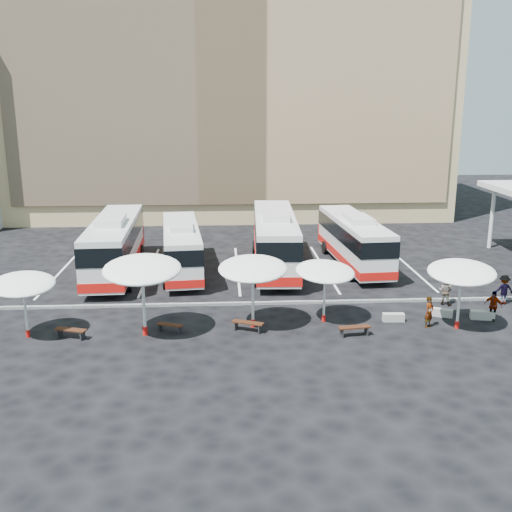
{
  "coord_description": "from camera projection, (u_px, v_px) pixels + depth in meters",
  "views": [
    {
      "loc": [
        -0.99,
        -31.7,
        11.24
      ],
      "look_at": [
        1.0,
        3.0,
        2.2
      ],
      "focal_mm": 42.0,
      "sensor_mm": 36.0,
      "label": 1
    }
  ],
  "objects": [
    {
      "name": "wood_bench_3",
      "position": [
        354.0,
        329.0,
        29.41
      ],
      "size": [
        1.63,
        0.65,
        0.49
      ],
      "rotation": [
        0.0,
        0.0,
        0.14
      ],
      "color": "black",
      "rests_on": "ground"
    },
    {
      "name": "sandstone_building",
      "position": [
        230.0,
        87.0,
        61.13
      ],
      "size": [
        42.0,
        18.25,
        29.6
      ],
      "color": "tan",
      "rests_on": "ground"
    },
    {
      "name": "bus_2",
      "position": [
        275.0,
        238.0,
        41.05
      ],
      "size": [
        3.44,
        13.03,
        4.1
      ],
      "rotation": [
        0.0,
        0.0,
        -0.04
      ],
      "color": "silver",
      "rests_on": "ground"
    },
    {
      "name": "ground",
      "position": [
        241.0,
        308.0,
        33.51
      ],
      "size": [
        120.0,
        120.0,
        0.0
      ],
      "primitive_type": "plane",
      "color": "black",
      "rests_on": "ground"
    },
    {
      "name": "passenger_0",
      "position": [
        429.0,
        312.0,
        30.44
      ],
      "size": [
        0.7,
        0.67,
        1.62
      ],
      "primitive_type": "imported",
      "rotation": [
        0.0,
        0.0,
        0.7
      ],
      "color": "black",
      "rests_on": "ground"
    },
    {
      "name": "wood_bench_0",
      "position": [
        71.0,
        331.0,
        29.1
      ],
      "size": [
        1.63,
        0.88,
        0.48
      ],
      "rotation": [
        0.0,
        0.0,
        -0.31
      ],
      "color": "black",
      "rests_on": "ground"
    },
    {
      "name": "sunshade_2",
      "position": [
        253.0,
        269.0,
        29.9
      ],
      "size": [
        3.78,
        3.82,
        3.64
      ],
      "rotation": [
        0.0,
        0.0,
        -0.09
      ],
      "color": "silver",
      "rests_on": "ground"
    },
    {
      "name": "curb_divider",
      "position": [
        241.0,
        303.0,
        33.98
      ],
      "size": [
        34.0,
        0.25,
        0.15
      ],
      "primitive_type": "cube",
      "color": "black",
      "rests_on": "ground"
    },
    {
      "name": "wood_bench_1",
      "position": [
        170.0,
        326.0,
        29.91
      ],
      "size": [
        1.4,
        0.83,
        0.42
      ],
      "rotation": [
        0.0,
        0.0,
        -0.37
      ],
      "color": "black",
      "rests_on": "ground"
    },
    {
      "name": "passenger_1",
      "position": [
        446.0,
        291.0,
        33.8
      ],
      "size": [
        1.0,
        0.97,
        1.62
      ],
      "primitive_type": "imported",
      "rotation": [
        0.0,
        0.0,
        2.46
      ],
      "color": "black",
      "rests_on": "ground"
    },
    {
      "name": "conc_bench_2",
      "position": [
        482.0,
        315.0,
        31.69
      ],
      "size": [
        1.29,
        0.66,
        0.46
      ],
      "primitive_type": "cube",
      "rotation": [
        0.0,
        0.0,
        -0.21
      ],
      "color": "gray",
      "rests_on": "ground"
    },
    {
      "name": "passenger_2",
      "position": [
        493.0,
        306.0,
        31.41
      ],
      "size": [
        0.97,
        0.92,
        1.62
      ],
      "primitive_type": "imported",
      "rotation": [
        0.0,
        0.0,
        -0.72
      ],
      "color": "black",
      "rests_on": "ground"
    },
    {
      "name": "passenger_3",
      "position": [
        504.0,
        290.0,
        33.9
      ],
      "size": [
        1.13,
        0.67,
        1.71
      ],
      "primitive_type": "imported",
      "rotation": [
        0.0,
        0.0,
        3.11
      ],
      "color": "black",
      "rests_on": "ground"
    },
    {
      "name": "bay_lines",
      "position": [
        237.0,
        269.0,
        41.24
      ],
      "size": [
        24.15,
        12.0,
        0.01
      ],
      "color": "white",
      "rests_on": "ground"
    },
    {
      "name": "sunshade_3",
      "position": [
        325.0,
        272.0,
        30.73
      ],
      "size": [
        3.75,
        3.77,
        3.2
      ],
      "rotation": [
        0.0,
        0.0,
        0.26
      ],
      "color": "silver",
      "rests_on": "ground"
    },
    {
      "name": "sunshade_1",
      "position": [
        142.0,
        270.0,
        28.76
      ],
      "size": [
        3.93,
        3.97,
        3.97
      ],
      "rotation": [
        0.0,
        0.0,
        0.04
      ],
      "color": "silver",
      "rests_on": "ground"
    },
    {
      "name": "sunshade_4",
      "position": [
        462.0,
        272.0,
        29.73
      ],
      "size": [
        4.28,
        4.3,
        3.49
      ],
      "rotation": [
        0.0,
        0.0,
        -0.34
      ],
      "color": "silver",
      "rests_on": "ground"
    },
    {
      "name": "sunshade_0",
      "position": [
        23.0,
        284.0,
        28.68
      ],
      "size": [
        3.97,
        3.99,
        3.18
      ],
      "rotation": [
        0.0,
        0.0,
        0.38
      ],
      "color": "silver",
      "rests_on": "ground"
    },
    {
      "name": "conc_bench_0",
      "position": [
        393.0,
        317.0,
        31.41
      ],
      "size": [
        1.14,
        0.43,
        0.42
      ],
      "primitive_type": "cube",
      "rotation": [
        0.0,
        0.0,
        -0.05
      ],
      "color": "gray",
      "rests_on": "ground"
    },
    {
      "name": "conc_bench_1",
      "position": [
        442.0,
        313.0,
        32.11
      ],
      "size": [
        1.19,
        0.81,
        0.42
      ],
      "primitive_type": "cube",
      "rotation": [
        0.0,
        0.0,
        -0.43
      ],
      "color": "gray",
      "rests_on": "ground"
    },
    {
      "name": "bus_1",
      "position": [
        181.0,
        246.0,
        40.14
      ],
      "size": [
        3.36,
        11.2,
        3.5
      ],
      "rotation": [
        0.0,
        0.0,
        0.1
      ],
      "color": "silver",
      "rests_on": "ground"
    },
    {
      "name": "bus_3",
      "position": [
        354.0,
        239.0,
        41.84
      ],
      "size": [
        3.24,
        11.7,
        3.67
      ],
      "rotation": [
        0.0,
        0.0,
        0.07
      ],
      "color": "silver",
      "rests_on": "ground"
    },
    {
      "name": "wood_bench_2",
      "position": [
        248.0,
        324.0,
        30.0
      ],
      "size": [
        1.65,
        1.03,
        0.49
      ],
      "rotation": [
        0.0,
        0.0,
        -0.41
      ],
      "color": "black",
      "rests_on": "ground"
    },
    {
      "name": "bus_0",
      "position": [
        115.0,
        243.0,
        39.79
      ],
      "size": [
        3.25,
        12.68,
        4.0
      ],
      "rotation": [
        0.0,
        0.0,
        0.03
      ],
      "color": "silver",
      "rests_on": "ground"
    }
  ]
}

